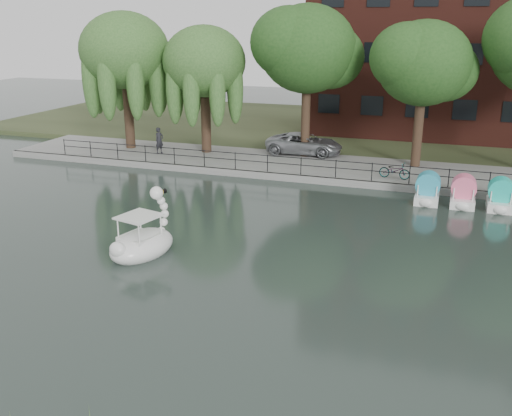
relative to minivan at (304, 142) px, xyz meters
The scene contains 14 objects.
ground_plane 18.54m from the minivan, 86.40° to the right, with size 120.00×120.00×0.00m, color #3C4943.
promenade 2.90m from the minivan, 64.73° to the right, with size 40.00×6.00×0.40m, color gray.
kerb 5.62m from the minivan, 77.88° to the right, with size 40.00×0.25×0.40m, color gray.
land_strip 11.64m from the minivan, 84.25° to the left, with size 60.00×22.00×0.36m, color #47512D.
railing 5.34m from the minivan, 77.43° to the right, with size 32.00×0.05×1.00m.
apartment_building 16.30m from the minivan, 54.65° to the left, with size 20.00×10.07×18.00m.
willow_left 13.28m from the minivan, behind, with size 5.88×5.88×9.01m.
willow_mid 8.24m from the minivan, 167.01° to the right, with size 5.32×5.32×8.15m.
broadleaf_center 5.89m from the minivan, 70.63° to the right, with size 6.00×6.00×9.25m.
broadleaf_right 8.90m from the minivan, ahead, with size 5.40×5.40×8.32m.
minivan is the anchor object (origin of this frame).
bicycle 7.65m from the minivan, 34.62° to the right, with size 1.72×0.60×1.00m, color gray.
pedestrian 9.52m from the minivan, 161.78° to the right, with size 0.71×0.48×1.98m, color black.
swan_boat 17.71m from the minivan, 96.33° to the right, with size 2.52×3.33×2.52m.
Camera 1 is at (7.89, -17.33, 8.69)m, focal length 40.00 mm.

